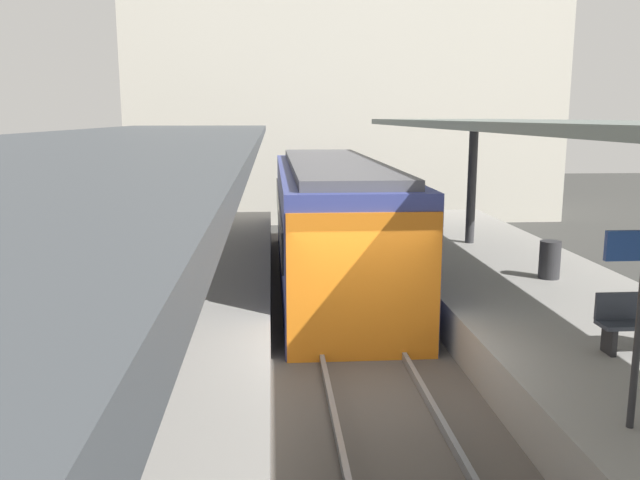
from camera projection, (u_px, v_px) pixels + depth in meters
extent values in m
plane|color=#383835|center=(374.00, 403.00, 10.11)|extent=(80.00, 80.00, 0.00)
cube|color=gray|center=(123.00, 380.00, 9.74)|extent=(4.40, 28.00, 1.00)
cube|color=gray|center=(613.00, 366.00, 10.29)|extent=(4.40, 28.00, 1.00)
cube|color=#4C4742|center=(375.00, 397.00, 10.09)|extent=(3.20, 28.00, 0.20)
cube|color=slate|center=(328.00, 388.00, 10.01)|extent=(0.08, 28.00, 0.14)
cube|color=slate|center=(421.00, 386.00, 10.11)|extent=(0.08, 28.00, 0.14)
cube|color=#38428C|center=(333.00, 225.00, 16.62)|extent=(2.70, 11.25, 2.90)
cube|color=orange|center=(364.00, 288.00, 11.11)|extent=(2.65, 0.08, 2.60)
cube|color=black|center=(279.00, 212.00, 16.46)|extent=(0.04, 10.35, 0.76)
cube|color=black|center=(386.00, 211.00, 16.65)|extent=(0.04, 10.35, 0.76)
cube|color=#515156|center=(333.00, 164.00, 16.33)|extent=(2.16, 10.68, 0.20)
cylinder|color=#333335|center=(185.00, 191.00, 16.92)|extent=(0.24, 0.24, 2.93)
cube|color=#3D4247|center=(130.00, 140.00, 10.46)|extent=(4.18, 21.00, 0.16)
cylinder|color=#333335|center=(472.00, 185.00, 17.45)|extent=(0.24, 0.24, 3.14)
cube|color=slate|center=(589.00, 126.00, 10.97)|extent=(4.18, 21.00, 0.16)
cube|color=black|center=(609.00, 340.00, 9.40)|extent=(0.08, 0.32, 0.40)
cylinder|color=#262628|center=(639.00, 332.00, 7.00)|extent=(0.08, 0.08, 2.20)
cylinder|color=#2D2D30|center=(550.00, 260.00, 13.77)|extent=(0.44, 0.44, 0.80)
cube|color=beige|center=(343.00, 91.00, 28.80)|extent=(18.00, 6.00, 11.00)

